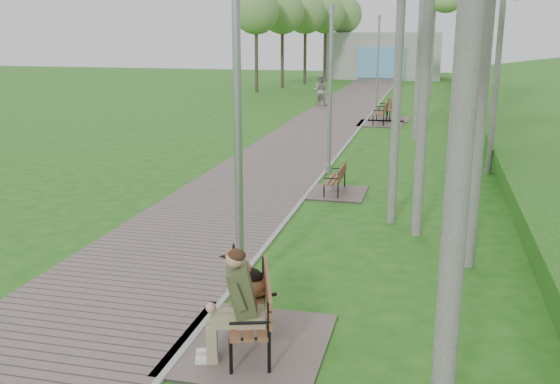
{
  "coord_description": "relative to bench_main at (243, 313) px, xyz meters",
  "views": [
    {
      "loc": [
        3.11,
        -6.41,
        4.26
      ],
      "look_at": [
        0.37,
        4.73,
        1.26
      ],
      "focal_mm": 40.0,
      "sensor_mm": 36.0,
      "label": 1
    }
  ],
  "objects": [
    {
      "name": "bench_far",
      "position": [
        0.26,
        23.28,
        -0.29
      ],
      "size": [
        1.93,
        2.14,
        1.18
      ],
      "color": "#6E5F59",
      "rests_on": "ground"
    },
    {
      "name": "ground",
      "position": [
        -0.75,
        -1.06,
        -0.51
      ],
      "size": [
        120.0,
        120.0,
        0.0
      ],
      "primitive_type": "plane",
      "color": "#1E5D14",
      "rests_on": "ground"
    },
    {
      "name": "pedestrian_far",
      "position": [
        -3.95,
        27.82,
        0.38
      ],
      "size": [
        0.88,
        0.69,
        1.78
      ],
      "primitive_type": "imported",
      "rotation": [
        0.0,
        0.0,
        3.12
      ],
      "color": "gray",
      "rests_on": "ground"
    },
    {
      "name": "pedestrian_near",
      "position": [
        -3.88,
        28.05,
        0.3
      ],
      "size": [
        0.67,
        0.54,
        1.62
      ],
      "primitive_type": "imported",
      "rotation": [
        0.0,
        0.0,
        2.86
      ],
      "color": "silver",
      "rests_on": "ground"
    },
    {
      "name": "lamp_post_near",
      "position": [
        -0.6,
        1.79,
        2.11
      ],
      "size": [
        0.22,
        0.22,
        5.62
      ],
      "color": "#96989D",
      "rests_on": "ground"
    },
    {
      "name": "lamp_post_third",
      "position": [
        -0.63,
        26.3,
        1.82
      ],
      "size": [
        0.19,
        0.19,
        4.98
      ],
      "color": "#96989D",
      "rests_on": "ground"
    },
    {
      "name": "lamp_post_second",
      "position": [
        -0.62,
        10.81,
        1.79
      ],
      "size": [
        0.19,
        0.19,
        4.93
      ],
      "color": "#96989D",
      "rests_on": "ground"
    },
    {
      "name": "bench_third",
      "position": [
        -0.01,
        21.57,
        -0.28
      ],
      "size": [
        2.03,
        2.26,
        1.25
      ],
      "color": "#6E5F59",
      "rests_on": "ground"
    },
    {
      "name": "lamp_post_far",
      "position": [
        -0.63,
        43.3,
        1.71
      ],
      "size": [
        0.18,
        0.18,
        4.75
      ],
      "color": "#96989D",
      "rests_on": "ground"
    },
    {
      "name": "walkway",
      "position": [
        -2.5,
        20.44,
        -0.49
      ],
      "size": [
        3.5,
        67.0,
        0.04
      ],
      "primitive_type": "cube",
      "color": "#6E5F59",
      "rests_on": "ground"
    },
    {
      "name": "kerb",
      "position": [
        -0.75,
        20.44,
        -0.49
      ],
      "size": [
        0.1,
        67.0,
        0.05
      ],
      "primitive_type": "cube",
      "color": "#999993",
      "rests_on": "ground"
    },
    {
      "name": "building_north",
      "position": [
        -2.25,
        49.91,
        1.48
      ],
      "size": [
        10.0,
        5.2,
        4.0
      ],
      "color": "#9E9E99",
      "rests_on": "ground"
    },
    {
      "name": "bench_main",
      "position": [
        0.0,
        0.0,
        0.0
      ],
      "size": [
        2.06,
        2.29,
        1.8
      ],
      "color": "#6E5F59",
      "rests_on": "ground"
    },
    {
      "name": "bench_second",
      "position": [
        -0.07,
        8.55,
        -0.34
      ],
      "size": [
        1.56,
        1.73,
        0.96
      ],
      "color": "#6E5F59",
      "rests_on": "ground"
    }
  ]
}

